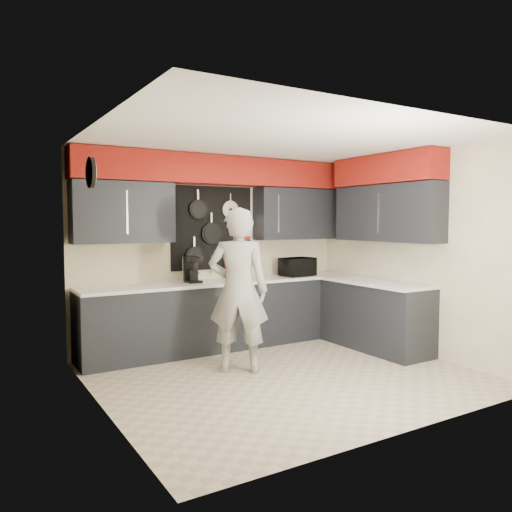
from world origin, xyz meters
TOP-DOWN VIEW (x-y plane):
  - ground at (0.00, 0.00)m, footprint 4.00×4.00m
  - back_wall_assembly at (0.01, 1.60)m, footprint 4.00×0.36m
  - right_wall_assembly at (1.85, 0.26)m, footprint 0.36×3.50m
  - left_wall_assembly at (-1.99, 0.02)m, footprint 0.05×3.50m
  - base_cabinets at (0.49, 1.13)m, footprint 3.95×2.20m
  - microwave at (1.15, 1.38)m, footprint 0.51×0.38m
  - knife_block at (0.15, 1.43)m, footprint 0.11×0.11m
  - utensil_crock at (0.23, 1.48)m, footprint 0.14×0.14m
  - coffee_maker at (-0.47, 1.46)m, footprint 0.20×0.24m
  - person at (-0.37, 0.41)m, footprint 0.82×0.76m

SIDE VIEW (x-z plane):
  - ground at x=0.00m, z-range 0.00..0.00m
  - base_cabinets at x=0.49m, z-range 0.00..0.92m
  - person at x=-0.37m, z-range 0.00..1.87m
  - utensil_crock at x=0.23m, z-range 0.92..1.10m
  - knife_block at x=0.15m, z-range 0.92..1.12m
  - microwave at x=1.15m, z-range 0.92..1.19m
  - coffee_maker at x=-0.47m, z-range 0.93..1.26m
  - left_wall_assembly at x=-1.99m, z-range 0.03..2.63m
  - right_wall_assembly at x=1.85m, z-range 0.64..3.24m
  - back_wall_assembly at x=0.01m, z-range 0.71..3.31m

